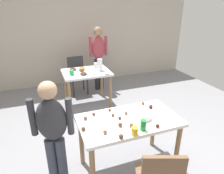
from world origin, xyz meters
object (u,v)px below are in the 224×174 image
object	(u,v)px
soda_can	(143,125)
pitcher_far	(100,65)
person_girl_near	(53,130)
person_adult_far	(99,53)
mixing_bowl	(144,116)
chair_far_table	(77,73)
dining_table_far	(87,77)
dining_table_near	(129,127)

from	to	relation	value
soda_can	pitcher_far	distance (m)	2.19
person_girl_near	person_adult_far	size ratio (longest dim) A/B	0.88
mixing_bowl	person_girl_near	bearing A→B (deg)	176.69
person_girl_near	pitcher_far	world-z (taller)	person_girl_near
chair_far_table	mixing_bowl	bearing A→B (deg)	-83.97
person_adult_far	pitcher_far	world-z (taller)	person_adult_far
dining_table_far	dining_table_near	bearing A→B (deg)	-88.29
dining_table_far	person_adult_far	bearing A→B (deg)	56.33
chair_far_table	mixing_bowl	size ratio (longest dim) A/B	5.02
person_girl_near	person_adult_far	world-z (taller)	person_adult_far
dining_table_far	mixing_bowl	world-z (taller)	mixing_bowl
chair_far_table	soda_can	bearing A→B (deg)	-86.64
dining_table_near	pitcher_far	world-z (taller)	pitcher_far
person_girl_near	mixing_bowl	world-z (taller)	person_girl_near
chair_far_table	person_adult_far	xyz separation A→B (m)	(0.55, 0.02, 0.43)
chair_far_table	mixing_bowl	distance (m)	2.75
soda_can	dining_table_far	bearing A→B (deg)	92.80
chair_far_table	person_adult_far	world-z (taller)	person_adult_far
pitcher_far	dining_table_near	bearing A→B (deg)	-96.82
soda_can	pitcher_far	size ratio (longest dim) A/B	0.51
dining_table_far	person_girl_near	distance (m)	2.12
dining_table_near	person_adult_far	bearing A→B (deg)	80.88
chair_far_table	person_adult_far	distance (m)	0.70
person_adult_far	soda_can	xyz separation A→B (m)	(-0.38, -2.93, -0.11)
mixing_bowl	soda_can	xyz separation A→B (m)	(-0.12, -0.20, 0.03)
dining_table_near	soda_can	world-z (taller)	soda_can
soda_can	person_girl_near	bearing A→B (deg)	164.47
dining_table_near	pitcher_far	bearing A→B (deg)	83.18
person_adult_far	soda_can	world-z (taller)	person_adult_far
person_girl_near	mixing_bowl	size ratio (longest dim) A/B	7.84
person_girl_near	soda_can	size ratio (longest dim) A/B	11.15
dining_table_near	dining_table_far	size ratio (longest dim) A/B	1.28
mixing_bowl	soda_can	distance (m)	0.23
dining_table_near	chair_far_table	xyz separation A→B (m)	(-0.12, 2.66, -0.15)
dining_table_far	mixing_bowl	xyz separation A→B (m)	(0.22, -2.00, 0.16)
person_adult_far	soda_can	bearing A→B (deg)	-97.39
dining_table_near	person_girl_near	size ratio (longest dim) A/B	0.89
dining_table_near	pitcher_far	xyz separation A→B (m)	(0.23, 1.92, 0.23)
chair_far_table	pitcher_far	world-z (taller)	pitcher_far
chair_far_table	person_adult_far	bearing A→B (deg)	1.66
person_girl_near	pitcher_far	bearing A→B (deg)	59.79
pitcher_far	dining_table_far	bearing A→B (deg)	175.43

